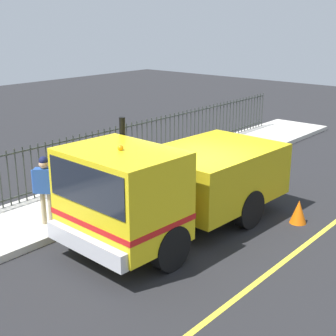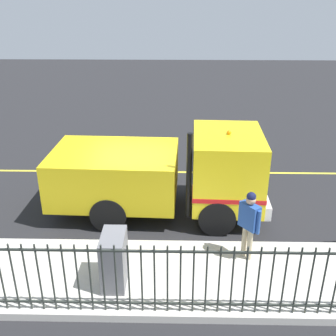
{
  "view_description": "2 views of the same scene",
  "coord_description": "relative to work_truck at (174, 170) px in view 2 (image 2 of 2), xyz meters",
  "views": [
    {
      "loc": [
        -6.64,
        8.93,
        4.9
      ],
      "look_at": [
        0.29,
        0.85,
        1.57
      ],
      "focal_mm": 51.51,
      "sensor_mm": 36.0,
      "label": 1
    },
    {
      "loc": [
        10.24,
        1.1,
        5.87
      ],
      "look_at": [
        0.59,
        0.89,
        1.57
      ],
      "focal_mm": 43.32,
      "sensor_mm": 36.0,
      "label": 2
    }
  ],
  "objects": [
    {
      "name": "lane_marking",
      "position": [
        -2.68,
        -1.03,
        -1.29
      ],
      "size": [
        0.12,
        21.83,
        0.01
      ],
      "primitive_type": "cube",
      "color": "yellow",
      "rests_on": "ground"
    },
    {
      "name": "ground_plane",
      "position": [
        -0.1,
        -1.03,
        -1.3
      ],
      "size": [
        53.36,
        53.36,
        0.0
      ],
      "primitive_type": "plane",
      "color": "#232326",
      "rests_on": "ground"
    },
    {
      "name": "worker_standing",
      "position": [
        2.38,
        1.7,
        -0.1
      ],
      "size": [
        0.51,
        0.46,
        1.68
      ],
      "rotation": [
        0.0,
        0.0,
        -2.49
      ],
      "color": "#264C99",
      "rests_on": "sidewalk_slab"
    },
    {
      "name": "sidewalk_slab",
      "position": [
        3.02,
        -1.03,
        -1.21
      ],
      "size": [
        2.53,
        24.25,
        0.17
      ],
      "primitive_type": "cube",
      "color": "beige",
      "rests_on": "ground"
    },
    {
      "name": "traffic_cone",
      "position": [
        -1.99,
        -2.62,
        -1.0
      ],
      "size": [
        0.42,
        0.42,
        0.6
      ],
      "primitive_type": "cone",
      "color": "orange",
      "rests_on": "ground"
    },
    {
      "name": "work_truck",
      "position": [
        0.0,
        0.0,
        0.0
      ],
      "size": [
        2.68,
        5.98,
        2.74
      ],
      "rotation": [
        0.0,
        0.0,
        -0.04
      ],
      "color": "yellow",
      "rests_on": "ground"
    },
    {
      "name": "utility_cabinet",
      "position": [
        3.32,
        -1.19,
        -0.55
      ],
      "size": [
        0.85,
        0.49,
        1.16
      ],
      "primitive_type": "cube",
      "color": "slate",
      "rests_on": "sidewalk_slab"
    },
    {
      "name": "iron_fence",
      "position": [
        4.12,
        -1.03,
        -0.37
      ],
      "size": [
        0.04,
        20.65,
        1.5
      ],
      "color": "#2D332D",
      "rests_on": "sidewalk_slab"
    }
  ]
}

